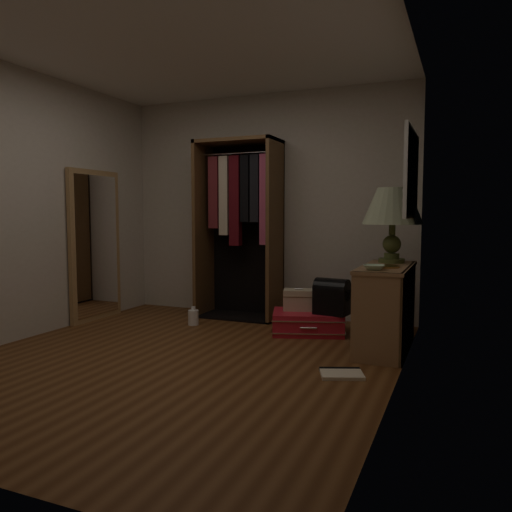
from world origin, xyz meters
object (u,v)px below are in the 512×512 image
(console_bookshelf, at_px, (386,305))
(floor_mirror, at_px, (95,245))
(black_bag, at_px, (332,296))
(white_jug, at_px, (193,317))
(pink_suitcase, at_px, (308,322))
(train_case, at_px, (299,300))
(table_lamp, at_px, (393,208))
(open_wardrobe, at_px, (241,215))

(console_bookshelf, bearing_deg, floor_mirror, -179.30)
(black_bag, distance_m, white_jug, 1.55)
(console_bookshelf, relative_size, pink_suitcase, 1.32)
(console_bookshelf, xyz_separation_m, floor_mirror, (-3.24, -0.04, 0.46))
(train_case, xyz_separation_m, table_lamp, (0.93, -0.04, 0.94))
(console_bookshelf, relative_size, table_lamp, 1.59)
(console_bookshelf, height_order, train_case, console_bookshelf)
(black_bag, bearing_deg, train_case, 176.21)
(white_jug, bearing_deg, table_lamp, 3.77)
(floor_mirror, height_order, train_case, floor_mirror)
(table_lamp, height_order, white_jug, table_lamp)
(open_wardrobe, relative_size, pink_suitcase, 2.42)
(train_case, height_order, white_jug, train_case)
(floor_mirror, distance_m, pink_suitcase, 2.56)
(pink_suitcase, bearing_deg, open_wardrobe, 135.20)
(floor_mirror, xyz_separation_m, pink_suitcase, (2.43, 0.30, -0.74))
(train_case, bearing_deg, open_wardrobe, 136.92)
(open_wardrobe, height_order, train_case, open_wardrobe)
(pink_suitcase, distance_m, table_lamp, 1.41)
(console_bookshelf, xyz_separation_m, table_lamp, (0.00, 0.26, 0.88))
(table_lamp, xyz_separation_m, white_jug, (-2.07, -0.14, -1.18))
(black_bag, bearing_deg, open_wardrobe, 165.52)
(console_bookshelf, xyz_separation_m, black_bag, (-0.55, 0.22, 0.01))
(floor_mirror, distance_m, train_case, 2.40)
(open_wardrobe, xyz_separation_m, white_jug, (-0.30, -0.61, -1.11))
(white_jug, bearing_deg, pink_suitcase, 5.87)
(black_bag, bearing_deg, pink_suitcase, -179.03)
(console_bookshelf, bearing_deg, table_lamp, 89.03)
(console_bookshelf, distance_m, pink_suitcase, 0.89)
(floor_mirror, distance_m, black_bag, 2.73)
(floor_mirror, xyz_separation_m, black_bag, (2.68, 0.26, -0.45))
(pink_suitcase, relative_size, white_jug, 4.20)
(open_wardrobe, xyz_separation_m, pink_suitcase, (0.96, -0.48, -1.08))
(open_wardrobe, distance_m, white_jug, 1.30)
(train_case, bearing_deg, table_lamp, -18.38)
(open_wardrobe, xyz_separation_m, table_lamp, (1.77, -0.47, 0.07))
(black_bag, xyz_separation_m, white_jug, (-1.51, -0.10, -0.32))
(floor_mirror, relative_size, pink_suitcase, 2.01)
(floor_mirror, bearing_deg, train_case, 8.42)
(train_case, bearing_deg, console_bookshelf, -34.16)
(open_wardrobe, bearing_deg, train_case, -27.14)
(pink_suitcase, bearing_deg, table_lamp, -17.74)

